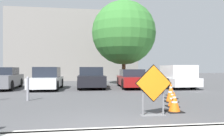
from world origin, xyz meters
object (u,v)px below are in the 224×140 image
(parked_car_nearest, at_px, (3,79))
(traffic_cone_fifth, at_px, (171,90))
(traffic_cone_nearest, at_px, (174,102))
(parked_car_second, at_px, (47,79))
(traffic_cone_third, at_px, (171,92))
(road_closed_sign, at_px, (153,88))
(pickup_truck, at_px, (172,78))
(parked_car_fourth, at_px, (132,79))
(bollard_nearest, at_px, (28,88))
(traffic_cone_fourth, at_px, (171,91))
(traffic_cone_second, at_px, (172,99))
(parked_car_third, at_px, (91,78))

(parked_car_nearest, bearing_deg, traffic_cone_fifth, 149.43)
(traffic_cone_nearest, height_order, parked_car_second, parked_car_second)
(traffic_cone_third, distance_m, parked_car_second, 8.72)
(road_closed_sign, distance_m, pickup_truck, 10.08)
(parked_car_fourth, bearing_deg, parked_car_nearest, 2.85)
(traffic_cone_third, xyz_separation_m, traffic_cone_fifth, (0.83, 1.95, -0.09))
(traffic_cone_fifth, xyz_separation_m, pickup_truck, (2.09, 4.55, 0.41))
(traffic_cone_nearest, distance_m, traffic_cone_fifth, 4.30)
(traffic_cone_third, height_order, traffic_cone_fifth, traffic_cone_third)
(traffic_cone_nearest, distance_m, bollard_nearest, 6.11)
(traffic_cone_fourth, xyz_separation_m, bollard_nearest, (-6.37, 0.23, 0.19))
(parked_car_nearest, distance_m, parked_car_fourth, 8.85)
(pickup_truck, bearing_deg, traffic_cone_nearest, 64.48)
(parked_car_fourth, relative_size, pickup_truck, 0.87)
(traffic_cone_third, bearing_deg, traffic_cone_fourth, 66.05)
(traffic_cone_second, height_order, traffic_cone_third, traffic_cone_third)
(traffic_cone_nearest, distance_m, parked_car_fourth, 8.90)
(road_closed_sign, height_order, parked_car_fourth, road_closed_sign)
(parked_car_nearest, height_order, bollard_nearest, parked_car_nearest)
(road_closed_sign, height_order, pickup_truck, pickup_truck)
(road_closed_sign, distance_m, traffic_cone_nearest, 1.10)
(traffic_cone_fifth, bearing_deg, road_closed_sign, -118.75)
(pickup_truck, bearing_deg, road_closed_sign, 61.06)
(parked_car_second, bearing_deg, traffic_cone_nearest, 122.96)
(pickup_truck, xyz_separation_m, bollard_nearest, (-8.89, -5.36, -0.17))
(road_closed_sign, xyz_separation_m, traffic_cone_second, (1.18, 1.38, -0.54))
(traffic_cone_fifth, height_order, parked_car_fourth, parked_car_fourth)
(traffic_cone_third, relative_size, parked_car_third, 0.19)
(traffic_cone_fourth, bearing_deg, traffic_cone_third, -113.95)
(road_closed_sign, distance_m, bollard_nearest, 5.68)
(traffic_cone_third, distance_m, bollard_nearest, 6.07)
(road_closed_sign, bearing_deg, parked_car_nearest, 127.50)
(traffic_cone_nearest, bearing_deg, parked_car_fourth, 85.33)
(traffic_cone_third, height_order, parked_car_nearest, parked_car_nearest)
(traffic_cone_fifth, distance_m, parked_car_second, 8.10)
(traffic_cone_fourth, height_order, parked_car_nearest, parked_car_nearest)
(road_closed_sign, xyz_separation_m, pickup_truck, (4.54, 9.00, -0.11))
(traffic_cone_second, bearing_deg, parked_car_third, 107.64)
(traffic_cone_nearest, bearing_deg, parked_car_nearest, 132.00)
(parked_car_third, bearing_deg, traffic_cone_second, 108.56)
(parked_car_second, relative_size, pickup_truck, 0.77)
(traffic_cone_nearest, height_order, parked_car_third, parked_car_third)
(road_closed_sign, bearing_deg, parked_car_third, 98.30)
(parked_car_nearest, xyz_separation_m, pickup_truck, (11.81, -0.48, 0.03))
(parked_car_second, bearing_deg, parked_car_fourth, -174.37)
(traffic_cone_fourth, relative_size, traffic_cone_fifth, 1.16)
(traffic_cone_fourth, xyz_separation_m, traffic_cone_fifth, (0.43, 1.04, -0.05))
(parked_car_fourth, bearing_deg, bollard_nearest, 47.66)
(road_closed_sign, xyz_separation_m, parked_car_nearest, (-7.28, 9.48, -0.14))
(parked_car_fourth, bearing_deg, road_closed_sign, 84.32)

